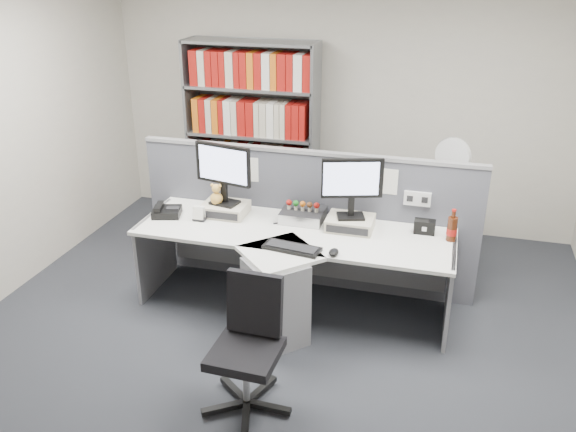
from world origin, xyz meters
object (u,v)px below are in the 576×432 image
(monitor_right, at_px, (352,183))
(monitor_left, at_px, (223,169))
(filing_cabinet, at_px, (444,229))
(desk_fan, at_px, (453,160))
(desk_phone, at_px, (166,211))
(desk_calendar, at_px, (199,215))
(keyboard, at_px, (292,248))
(speaker, at_px, (425,227))
(desktop_pc, at_px, (303,215))
(cola_bottle, at_px, (452,229))
(mouse, at_px, (334,252))
(office_chair, at_px, (249,342))
(shelving_unit, at_px, (252,138))
(desk, at_px, (286,271))

(monitor_right, bearing_deg, monitor_left, 180.00)
(filing_cabinet, distance_m, desk_fan, 0.71)
(desk_phone, bearing_deg, desk_calendar, -3.63)
(keyboard, distance_m, speaker, 1.12)
(desktop_pc, bearing_deg, filing_cabinet, 38.99)
(desk_phone, relative_size, desk_fan, 0.50)
(desk_calendar, xyz_separation_m, cola_bottle, (2.07, 0.18, 0.05))
(filing_cabinet, xyz_separation_m, desk_fan, (0.00, -0.00, 0.71))
(mouse, bearing_deg, desktop_pc, 124.16)
(keyboard, distance_m, cola_bottle, 1.27)
(speaker, distance_m, desk_fan, 0.99)
(desk_calendar, relative_size, office_chair, 0.14)
(monitor_right, xyz_separation_m, desk_fan, (0.76, 1.02, -0.06))
(mouse, relative_size, shelving_unit, 0.06)
(monitor_left, xyz_separation_m, filing_cabinet, (1.86, 1.02, -0.79))
(filing_cabinet, distance_m, office_chair, 2.69)
(monitor_left, bearing_deg, desk, -30.17)
(desk, bearing_deg, shelving_unit, 115.96)
(desktop_pc, height_order, cola_bottle, cola_bottle)
(shelving_unit, bearing_deg, desk, -64.04)
(desktop_pc, bearing_deg, shelving_unit, 123.38)
(desk, bearing_deg, cola_bottle, 16.91)
(monitor_left, xyz_separation_m, keyboard, (0.74, -0.50, -0.40))
(desk, relative_size, keyboard, 5.62)
(office_chair, bearing_deg, cola_bottle, 49.07)
(desk, bearing_deg, speaker, 24.00)
(desktop_pc, relative_size, filing_cabinet, 0.51)
(office_chair, bearing_deg, shelving_unit, 108.07)
(desktop_pc, xyz_separation_m, desk_fan, (1.18, 0.95, 0.29))
(desk, xyz_separation_m, monitor_right, (0.44, 0.38, 0.66))
(desk, distance_m, desk_phone, 1.20)
(desk_fan, bearing_deg, cola_bottle, -87.37)
(monitor_left, distance_m, desk_calendar, 0.44)
(desk_calendar, xyz_separation_m, filing_cabinet, (2.02, 1.20, -0.42))
(desk, distance_m, filing_cabinet, 1.85)
(desk, relative_size, desk_fan, 4.57)
(mouse, height_order, desk_calendar, desk_calendar)
(mouse, relative_size, cola_bottle, 0.44)
(keyboard, height_order, desk_calendar, desk_calendar)
(keyboard, relative_size, mouse, 3.94)
(shelving_unit, bearing_deg, keyboard, -63.50)
(shelving_unit, bearing_deg, speaker, -35.65)
(desk_calendar, height_order, filing_cabinet, desk_calendar)
(office_chair, bearing_deg, filing_cabinet, 64.28)
(filing_cabinet, bearing_deg, desktop_pc, -141.01)
(cola_bottle, bearing_deg, filing_cabinet, 92.63)
(monitor_right, height_order, filing_cabinet, monitor_right)
(mouse, height_order, speaker, speaker)
(monitor_left, relative_size, shelving_unit, 0.26)
(filing_cabinet, height_order, desk_fan, desk_fan)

